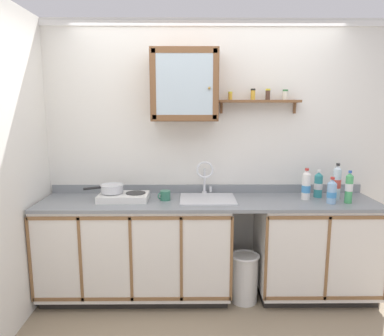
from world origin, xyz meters
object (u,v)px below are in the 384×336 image
at_px(bottle_soda_green_0, 349,188).
at_px(bottle_water_blue_3, 332,192).
at_px(saucepan, 112,188).
at_px(mug, 165,195).
at_px(hot_plate_stove, 124,197).
at_px(bottle_opaque_white_4, 306,186).
at_px(sink, 207,201).
at_px(bottle_detergent_teal_2, 318,185).
at_px(trash_bin, 245,277).
at_px(wall_cabinet, 185,85).
at_px(bottle_water_clear_1, 337,183).

relative_size(bottle_soda_green_0, bottle_water_blue_3, 1.23).
relative_size(saucepan, mug, 2.92).
xyz_separation_m(hot_plate_stove, bottle_opaque_white_4, (1.65, 0.03, 0.09)).
bearing_deg(bottle_opaque_white_4, bottle_soda_green_0, -21.25).
relative_size(sink, saucepan, 1.50).
xyz_separation_m(saucepan, bottle_detergent_teal_2, (1.90, 0.08, 0.01)).
bearing_deg(trash_bin, bottle_water_blue_3, -0.18).
height_order(hot_plate_stove, bottle_detergent_teal_2, bottle_detergent_teal_2).
xyz_separation_m(bottle_soda_green_0, wall_cabinet, (-1.43, 0.25, 0.88)).
bearing_deg(trash_bin, saucepan, 173.71).
distance_m(saucepan, bottle_water_clear_1, 2.04).
height_order(saucepan, bottle_water_clear_1, bottle_water_clear_1).
bearing_deg(bottle_soda_green_0, bottle_water_blue_3, -175.24).
xyz_separation_m(saucepan, bottle_water_blue_3, (1.94, -0.13, -0.01)).
xyz_separation_m(saucepan, trash_bin, (1.20, -0.13, -0.80)).
height_order(bottle_detergent_teal_2, trash_bin, bottle_detergent_teal_2).
bearing_deg(mug, wall_cabinet, 39.60).
bearing_deg(bottle_soda_green_0, sink, 173.41).
relative_size(hot_plate_stove, mug, 3.87).
bearing_deg(bottle_water_blue_3, bottle_water_clear_1, 54.58).
relative_size(bottle_soda_green_0, bottle_water_clear_1, 0.87).
bearing_deg(wall_cabinet, mug, -140.40).
height_order(bottle_water_clear_1, bottle_opaque_white_4, bottle_water_clear_1).
bearing_deg(hot_plate_stove, bottle_soda_green_0, -2.98).
distance_m(saucepan, bottle_opaque_white_4, 1.76).
relative_size(hot_plate_stove, bottle_water_blue_3, 1.88).
relative_size(sink, bottle_water_blue_3, 2.13).
relative_size(hot_plate_stove, bottle_detergent_teal_2, 1.71).
height_order(bottle_detergent_teal_2, wall_cabinet, wall_cabinet).
height_order(hot_plate_stove, bottle_water_clear_1, bottle_water_clear_1).
distance_m(saucepan, bottle_water_blue_3, 1.94).
bearing_deg(bottle_soda_green_0, wall_cabinet, 170.03).
bearing_deg(trash_bin, bottle_opaque_white_4, 13.97).
xyz_separation_m(saucepan, wall_cabinet, (0.66, 0.13, 0.91)).
xyz_separation_m(sink, bottle_detergent_teal_2, (1.03, 0.06, 0.14)).
distance_m(bottle_water_clear_1, bottle_detergent_teal_2, 0.16).
bearing_deg(bottle_soda_green_0, bottle_opaque_white_4, 158.75).
distance_m(saucepan, trash_bin, 1.45).
xyz_separation_m(bottle_water_clear_1, wall_cabinet, (-1.38, 0.13, 0.87)).
xyz_separation_m(bottle_soda_green_0, bottle_water_clear_1, (-0.06, 0.13, 0.02)).
bearing_deg(mug, saucepan, 177.97).
bearing_deg(bottle_soda_green_0, trash_bin, -179.32).
bearing_deg(bottle_opaque_white_4, bottle_detergent_teal_2, 28.68).
relative_size(saucepan, bottle_opaque_white_4, 1.16).
xyz_separation_m(saucepan, bottle_water_clear_1, (2.03, 0.00, 0.05)).
height_order(hot_plate_stove, mug, mug).
distance_m(saucepan, bottle_soda_green_0, 2.09).
bearing_deg(mug, hot_plate_stove, -179.79).
relative_size(hot_plate_stove, bottle_water_clear_1, 1.33).
distance_m(sink, mug, 0.39).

